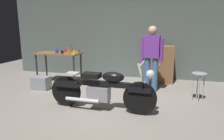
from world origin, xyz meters
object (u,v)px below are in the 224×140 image
object	(u,v)px
storage_bin	(41,83)
mug_orange_travel	(68,52)
mug_red_diner	(66,51)
mug_brown_stoneware	(79,51)
mug_yellow_tall	(74,52)
mug_black_matte	(62,52)
mug_blue_enamel	(57,51)
motorcycle	(102,88)
shop_stool	(199,79)
bottle	(71,49)
wooden_dresser	(160,64)
person_standing	(152,56)

from	to	relation	value
storage_bin	mug_orange_travel	world-z (taller)	mug_orange_travel
mug_red_diner	mug_brown_stoneware	xyz separation A→B (m)	(0.38, 0.06, 0.00)
mug_yellow_tall	mug_black_matte	bearing A→B (deg)	-169.69
mug_red_diner	mug_black_matte	xyz separation A→B (m)	(0.01, -0.27, -0.01)
mug_red_diner	mug_yellow_tall	distance (m)	0.41
mug_blue_enamel	mug_orange_travel	bearing A→B (deg)	-4.34
motorcycle	shop_stool	xyz separation A→B (m)	(1.96, 1.02, 0.05)
motorcycle	mug_red_diner	distance (m)	2.51
mug_red_diner	bottle	size ratio (longest dim) A/B	0.46
bottle	mug_red_diner	bearing A→B (deg)	-155.37
bottle	storage_bin	bearing A→B (deg)	-117.50
mug_brown_stoneware	mug_black_matte	size ratio (longest dim) A/B	1.03
wooden_dresser	mug_blue_enamel	size ratio (longest dim) A/B	8.88
person_standing	mug_blue_enamel	world-z (taller)	person_standing
motorcycle	mug_blue_enamel	bearing A→B (deg)	141.68
shop_stool	mug_black_matte	bearing A→B (deg)	171.30
storage_bin	mug_brown_stoneware	xyz separation A→B (m)	(0.72, 0.92, 0.78)
storage_bin	mug_red_diner	xyz separation A→B (m)	(0.34, 0.86, 0.78)
shop_stool	bottle	bearing A→B (deg)	165.70
mug_blue_enamel	mug_black_matte	size ratio (longest dim) A/B	1.15
shop_stool	mug_orange_travel	bearing A→B (deg)	171.00
motorcycle	person_standing	distance (m)	1.81
shop_stool	mug_yellow_tall	world-z (taller)	mug_yellow_tall
mug_brown_stoneware	mug_yellow_tall	world-z (taller)	mug_brown_stoneware
mug_brown_stoneware	mug_orange_travel	size ratio (longest dim) A/B	0.99
shop_stool	mug_blue_enamel	bearing A→B (deg)	171.45
mug_black_matte	mug_orange_travel	xyz separation A→B (m)	(0.19, -0.01, 0.01)
mug_orange_travel	mug_brown_stoneware	bearing A→B (deg)	62.80
wooden_dresser	bottle	distance (m)	2.68
shop_stool	mug_red_diner	size ratio (longest dim) A/B	5.79
person_standing	mug_blue_enamel	xyz separation A→B (m)	(-2.69, 0.08, 0.03)
person_standing	mug_black_matte	size ratio (longest dim) A/B	15.54
wooden_dresser	mug_black_matte	size ratio (longest dim) A/B	10.24
shop_stool	mug_red_diner	xyz separation A→B (m)	(-3.60, 0.82, 0.45)
mug_yellow_tall	wooden_dresser	bearing A→B (deg)	18.88
motorcycle	mug_yellow_tall	size ratio (longest dim) A/B	18.62
person_standing	wooden_dresser	bearing A→B (deg)	-95.08
shop_stool	mug_blue_enamel	distance (m)	3.84
motorcycle	bottle	size ratio (longest dim) A/B	9.09
shop_stool	mug_brown_stoneware	distance (m)	3.37
mug_black_matte	wooden_dresser	bearing A→B (deg)	17.82
storage_bin	mug_blue_enamel	size ratio (longest dim) A/B	3.55
wooden_dresser	mug_blue_enamel	world-z (taller)	wooden_dresser
mug_yellow_tall	mug_orange_travel	size ratio (longest dim) A/B	1.05
motorcycle	mug_red_diner	xyz separation A→B (m)	(-1.64, 1.83, 0.50)
motorcycle	bottle	xyz separation A→B (m)	(-1.50, 1.90, 0.55)
wooden_dresser	mug_brown_stoneware	bearing A→B (deg)	-166.87
wooden_dresser	mug_blue_enamel	bearing A→B (deg)	-163.53
storage_bin	bottle	world-z (taller)	bottle
mug_brown_stoneware	person_standing	bearing A→B (deg)	-10.21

